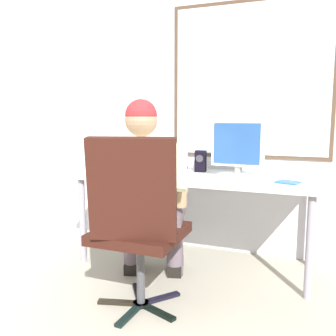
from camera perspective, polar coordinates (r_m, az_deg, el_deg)
The scene contains 10 objects.
wall_rear at distance 3.25m, azimuth 3.06°, elevation 12.91°, with size 5.74×0.08×2.86m.
desk at distance 2.83m, azimuth 4.24°, elevation -2.24°, with size 1.80×0.70×0.71m.
office_chair at distance 2.10m, azimuth -4.92°, elevation -7.43°, with size 0.56×0.58×1.05m.
person_seated at distance 2.34m, azimuth -3.47°, elevation -4.17°, with size 0.63×0.83×1.25m.
crt_monitor at distance 2.73m, azimuth 10.74°, elevation 3.35°, with size 0.38×0.22×0.41m.
laptop at distance 3.08m, azimuth -5.39°, elevation 0.91°, with size 0.43×0.42×0.23m.
wine_glass at distance 2.77m, azimuth -2.83°, elevation 1.02°, with size 0.08×0.08×0.15m.
desk_speaker at distance 2.94m, azimuth 5.05°, elevation 1.07°, with size 0.08×0.08×0.17m.
book_stack at distance 2.84m, azimuth 0.90°, elevation -0.27°, with size 0.20×0.13×0.05m.
cd_case at distance 2.58m, azimuth 18.04°, elevation -2.10°, with size 0.17×0.16×0.01m.
Camera 1 is at (1.03, -0.40, 1.16)m, focal length 39.48 mm.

